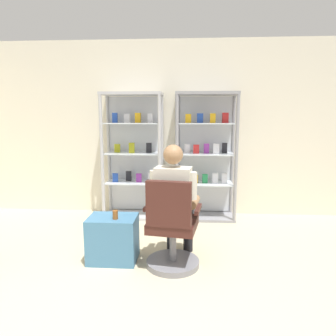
{
  "coord_description": "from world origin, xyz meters",
  "views": [
    {
      "loc": [
        0.31,
        -2.0,
        1.6
      ],
      "look_at": [
        0.07,
        1.42,
        1.0
      ],
      "focal_mm": 33.71,
      "sensor_mm": 36.0,
      "label": 1
    }
  ],
  "objects_px": {
    "display_cabinet_left": "(134,155)",
    "tea_glass": "(115,215)",
    "display_cabinet_right": "(206,156)",
    "seated_shopkeeper": "(175,198)",
    "office_chair": "(172,232)",
    "storage_crate": "(113,239)"
  },
  "relations": [
    {
      "from": "display_cabinet_right",
      "to": "storage_crate",
      "type": "height_order",
      "value": "display_cabinet_right"
    },
    {
      "from": "office_chair",
      "to": "seated_shopkeeper",
      "type": "height_order",
      "value": "seated_shopkeeper"
    },
    {
      "from": "display_cabinet_left",
      "to": "tea_glass",
      "type": "distance_m",
      "value": 1.68
    },
    {
      "from": "display_cabinet_right",
      "to": "seated_shopkeeper",
      "type": "bearing_deg",
      "value": -104.25
    },
    {
      "from": "display_cabinet_left",
      "to": "seated_shopkeeper",
      "type": "bearing_deg",
      "value": -65.23
    },
    {
      "from": "seated_shopkeeper",
      "to": "tea_glass",
      "type": "distance_m",
      "value": 0.66
    },
    {
      "from": "seated_shopkeeper",
      "to": "display_cabinet_right",
      "type": "bearing_deg",
      "value": 75.75
    },
    {
      "from": "display_cabinet_left",
      "to": "tea_glass",
      "type": "bearing_deg",
      "value": -87.04
    },
    {
      "from": "seated_shopkeeper",
      "to": "tea_glass",
      "type": "height_order",
      "value": "seated_shopkeeper"
    },
    {
      "from": "office_chair",
      "to": "seated_shopkeeper",
      "type": "relative_size",
      "value": 0.74
    },
    {
      "from": "display_cabinet_left",
      "to": "tea_glass",
      "type": "height_order",
      "value": "display_cabinet_left"
    },
    {
      "from": "display_cabinet_left",
      "to": "storage_crate",
      "type": "bearing_deg",
      "value": -88.71
    },
    {
      "from": "seated_shopkeeper",
      "to": "display_cabinet_left",
      "type": "bearing_deg",
      "value": 114.77
    },
    {
      "from": "seated_shopkeeper",
      "to": "office_chair",
      "type": "bearing_deg",
      "value": -98.62
    },
    {
      "from": "display_cabinet_right",
      "to": "seated_shopkeeper",
      "type": "relative_size",
      "value": 1.47
    },
    {
      "from": "display_cabinet_left",
      "to": "seated_shopkeeper",
      "type": "xyz_separation_m",
      "value": [
        0.71,
        -1.54,
        -0.25
      ]
    },
    {
      "from": "office_chair",
      "to": "tea_glass",
      "type": "height_order",
      "value": "office_chair"
    },
    {
      "from": "seated_shopkeeper",
      "to": "storage_crate",
      "type": "distance_m",
      "value": 0.82
    },
    {
      "from": "display_cabinet_left",
      "to": "office_chair",
      "type": "bearing_deg",
      "value": -68.04
    },
    {
      "from": "display_cabinet_left",
      "to": "seated_shopkeeper",
      "type": "distance_m",
      "value": 1.72
    },
    {
      "from": "display_cabinet_left",
      "to": "tea_glass",
      "type": "xyz_separation_m",
      "value": [
        0.08,
        -1.63,
        -0.42
      ]
    },
    {
      "from": "seated_shopkeeper",
      "to": "storage_crate",
      "type": "relative_size",
      "value": 2.48
    }
  ]
}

